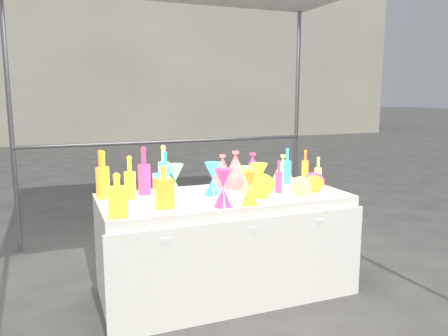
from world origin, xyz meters
name	(u,v)px	position (x,y,z in m)	size (l,w,h in m)	color
ground	(224,290)	(0.00, 0.00, 0.00)	(80.00, 80.00, 0.00)	slate
display_table	(224,244)	(0.00, -0.01, 0.37)	(1.84, 0.83, 0.75)	white
background_building	(188,56)	(4.00, 14.00, 3.00)	(14.00, 6.00, 6.00)	#ADA590
cardboard_box_closed	(136,204)	(-0.29, 2.10, 0.22)	(0.59, 0.43, 0.43)	olive
cardboard_box_flat	(155,210)	(0.01, 2.41, 0.03)	(0.70, 0.50, 0.06)	olive
bottle_0	(103,172)	(-0.82, 0.35, 0.91)	(0.08, 0.08, 0.32)	red
bottle_2	(101,174)	(-0.85, 0.20, 0.92)	(0.08, 0.08, 0.35)	gold
bottle_3	(144,171)	(-0.54, 0.23, 0.93)	(0.09, 0.09, 0.35)	#1E3EAF
bottle_4	(164,168)	(-0.38, 0.27, 0.93)	(0.08, 0.08, 0.36)	#17907D
bottle_6	(130,177)	(-0.66, 0.12, 0.91)	(0.08, 0.08, 0.31)	red
bottle_7	(165,172)	(-0.38, 0.23, 0.91)	(0.07, 0.07, 0.31)	green
decanter_0	(117,195)	(-0.81, -0.31, 0.89)	(0.11, 0.11, 0.27)	red
decanter_1	(164,186)	(-0.50, -0.20, 0.89)	(0.12, 0.12, 0.28)	gold
decanter_2	(161,180)	(-0.46, 0.05, 0.88)	(0.11, 0.11, 0.27)	green
hourglass_0	(250,188)	(0.05, -0.34, 0.86)	(0.11, 0.11, 0.23)	gold
hourglass_1	(223,188)	(-0.13, -0.32, 0.88)	(0.13, 0.13, 0.25)	#1E3EAF
hourglass_2	(246,181)	(0.15, -0.07, 0.86)	(0.11, 0.11, 0.21)	#17907D
hourglass_3	(175,181)	(-0.36, 0.04, 0.87)	(0.12, 0.12, 0.24)	#B824A4
hourglass_4	(259,180)	(0.20, -0.17, 0.87)	(0.12, 0.12, 0.25)	red
hourglass_5	(213,178)	(-0.08, 0.04, 0.87)	(0.12, 0.12, 0.24)	green
globe_0	(262,187)	(0.23, -0.16, 0.82)	(0.19, 0.19, 0.15)	red
globe_1	(301,187)	(0.51, -0.23, 0.81)	(0.16, 0.16, 0.13)	#17907D
globe_2	(314,184)	(0.68, -0.15, 0.81)	(0.15, 0.15, 0.12)	gold
globe_3	(314,183)	(0.69, -0.13, 0.81)	(0.16, 0.16, 0.13)	#1E3EAF
lampshade_0	(236,169)	(0.18, 0.21, 0.90)	(0.25, 0.25, 0.29)	yellow
lampshade_1	(223,171)	(0.10, 0.28, 0.88)	(0.22, 0.22, 0.26)	yellow
lampshade_2	(253,169)	(0.34, 0.22, 0.88)	(0.23, 0.23, 0.27)	#1E3EAF
lampshade_3	(283,168)	(0.65, 0.28, 0.86)	(0.19, 0.19, 0.23)	#17907D
bottle_8	(287,166)	(0.64, 0.20, 0.90)	(0.07, 0.07, 0.30)	green
bottle_9	(305,165)	(0.86, 0.27, 0.88)	(0.06, 0.06, 0.26)	gold
bottle_10	(279,177)	(0.41, -0.08, 0.87)	(0.05, 0.05, 0.24)	#1E3EAF
bottle_11	(318,172)	(0.79, -0.02, 0.87)	(0.05, 0.05, 0.24)	#17907D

